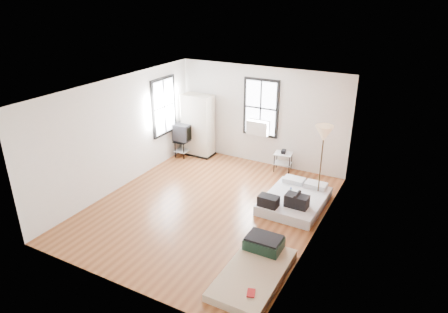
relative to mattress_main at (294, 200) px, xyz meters
The scene contains 8 objects.
ground 2.03m from the mattress_main, 149.63° to the right, with size 6.00×6.00×0.00m, color brown.
room_shell 2.29m from the mattress_main, 156.45° to the right, with size 5.02×6.02×2.80m.
mattress_main is the anchor object (origin of this frame).
mattress_bare 2.60m from the mattress_main, 86.00° to the right, with size 0.99×1.88×0.40m.
wardrobe 4.05m from the mattress_main, 155.85° to the left, with size 0.95×0.55×1.87m.
side_table 1.95m from the mattress_main, 118.48° to the left, with size 0.53×0.45×0.63m.
floor_lamp 1.62m from the mattress_main, 53.61° to the left, with size 0.40×0.40×1.88m.
tv_stand 4.23m from the mattress_main, 160.81° to the left, with size 0.52×0.72×1.01m.
Camera 1 is at (4.18, -6.98, 4.75)m, focal length 32.00 mm.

